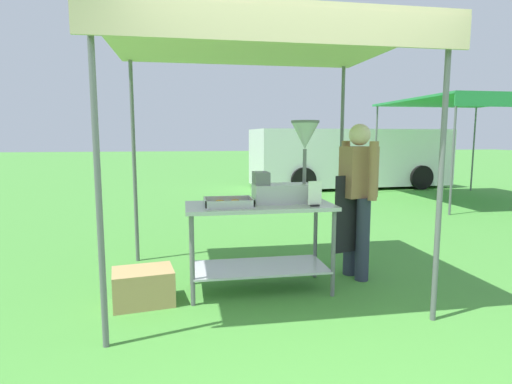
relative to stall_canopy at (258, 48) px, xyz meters
name	(u,v)px	position (x,y,z in m)	size (l,w,h in m)	color
ground_plane	(228,209)	(0.17, 4.51, -2.30)	(70.00, 70.00, 0.00)	#478E38
stall_canopy	(258,48)	(0.00, 0.00, 0.00)	(2.74, 2.30, 2.39)	slate
donut_cart	(260,228)	(0.00, -0.10, -1.68)	(1.39, 0.64, 0.85)	#B7B7BC
donut_tray	(229,204)	(-0.30, -0.15, -1.43)	(0.44, 0.33, 0.07)	#B7B7BC
donut_fryer	(289,171)	(0.30, -0.03, -1.14)	(0.64, 0.28, 0.79)	#B7B7BC
menu_sign	(315,196)	(0.48, -0.30, -1.35)	(0.13, 0.05, 0.23)	black
vendor	(357,193)	(1.06, 0.10, -1.39)	(0.47, 0.53, 1.61)	#2D3347
supply_crate	(143,287)	(-1.08, -0.25, -2.14)	(0.58, 0.46, 0.31)	tan
van_white	(349,157)	(4.08, 7.65, -1.42)	(5.73, 2.30, 1.69)	white
neighbour_tent	(470,103)	(5.70, 4.67, -0.05)	(3.06, 3.39, 2.31)	slate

